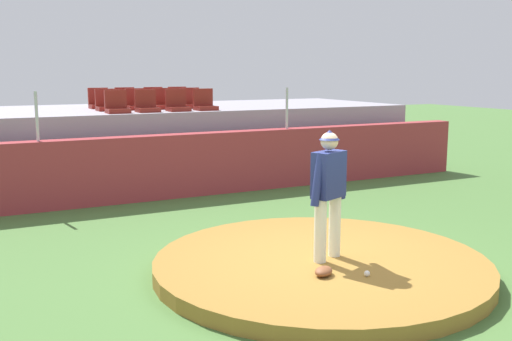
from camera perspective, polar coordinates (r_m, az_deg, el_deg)
The scene contains 21 objects.
ground_plane at distance 8.14m, azimuth 6.20°, elevation -9.65°, with size 60.00×60.00×0.00m, color #497336.
pitchers_mound at distance 8.11m, azimuth 6.21°, elevation -9.00°, with size 4.47×4.47×0.20m, color olive.
pitcher at distance 7.81m, azimuth 6.97°, elevation -1.40°, with size 0.73×0.41×1.72m.
baseball at distance 7.46m, azimuth 10.60°, elevation -9.69°, with size 0.07×0.07×0.07m, color white.
fielding_glove at distance 7.40m, azimuth 6.50°, elevation -9.58°, with size 0.30×0.20×0.11m, color brown.
brick_barrier at distance 12.77m, azimuth -7.24°, elevation 0.49°, with size 14.86×0.40×1.34m, color #9D3338.
fence_post_left at distance 11.99m, azimuth -20.29°, elevation 4.90°, with size 0.06×0.06×0.94m, color silver.
fence_post_right at distance 13.73m, azimuth 2.98°, elevation 6.00°, with size 0.06×0.06×0.94m, color silver.
bleacher_platform at distance 15.37m, azimuth -10.79°, elevation 2.70°, with size 13.28×4.37×1.75m, color #9793A0.
stadium_chair_0 at distance 13.40m, azimuth -13.20°, elevation 6.06°, with size 0.48×0.44×0.50m.
stadium_chair_1 at distance 13.60m, azimuth -10.44°, elevation 6.20°, with size 0.48×0.44×0.50m.
stadium_chair_2 at distance 13.81m, azimuth -7.57°, elevation 6.32°, with size 0.48×0.44×0.50m.
stadium_chair_3 at distance 14.06m, azimuth -4.96°, elevation 6.43°, with size 0.48×0.44×0.50m.
stadium_chair_4 at distance 14.27m, azimuth -14.12°, elevation 6.22°, with size 0.48×0.44×0.50m.
stadium_chair_5 at distance 14.48m, azimuth -11.37°, elevation 6.37°, with size 0.48×0.44×0.50m.
stadium_chair_6 at distance 14.63m, azimuth -8.81°, elevation 6.47°, with size 0.48×0.44×0.50m.
stadium_chair_7 at distance 14.87m, azimuth -6.24°, elevation 6.58°, with size 0.48×0.44×0.50m.
stadium_chair_8 at distance 15.17m, azimuth -14.81°, elevation 6.38°, with size 0.48×0.44×0.50m.
stadium_chair_9 at distance 15.35m, azimuth -12.37°, elevation 6.51°, with size 0.48×0.44×0.50m.
stadium_chair_10 at distance 15.51m, azimuth -9.71°, elevation 6.62°, with size 0.48×0.44×0.50m.
stadium_chair_11 at distance 15.73m, azimuth -7.44°, elevation 6.71°, with size 0.48×0.44×0.50m.
Camera 1 is at (-4.23, -6.42, 2.67)m, focal length 41.70 mm.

